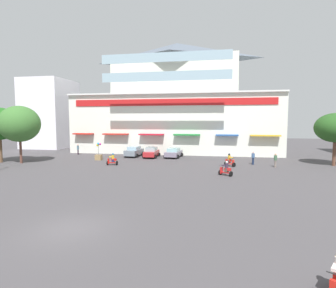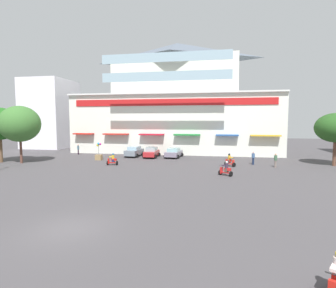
{
  "view_description": "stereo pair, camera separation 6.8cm",
  "coord_description": "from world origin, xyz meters",
  "px_view_note": "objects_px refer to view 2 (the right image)",
  "views": [
    {
      "loc": [
        7.29,
        -12.26,
        5.52
      ],
      "look_at": [
        1.92,
        17.26,
        2.91
      ],
      "focal_mm": 28.92,
      "sensor_mm": 36.0,
      "label": 1
    },
    {
      "loc": [
        7.35,
        -12.25,
        5.52
      ],
      "look_at": [
        1.92,
        17.26,
        2.91
      ],
      "focal_mm": 28.92,
      "sensor_mm": 36.0,
      "label": 2
    }
  ],
  "objects_px": {
    "parked_car_2": "(174,153)",
    "parked_car_0": "(134,151)",
    "scooter_rider_5": "(230,161)",
    "pedestrian_2": "(253,157)",
    "pedestrian_1": "(276,159)",
    "balloon_vendor_cart": "(99,154)",
    "plaza_tree_1": "(336,128)",
    "plaza_tree_0": "(0,124)",
    "scooter_rider_3": "(112,160)",
    "plaza_tree_2": "(20,124)",
    "parked_car_1": "(152,152)",
    "scooter_rider_4": "(226,170)",
    "pedestrian_0": "(78,149)"
  },
  "relations": [
    {
      "from": "parked_car_2",
      "to": "pedestrian_1",
      "type": "relative_size",
      "value": 2.59
    },
    {
      "from": "plaza_tree_0",
      "to": "scooter_rider_5",
      "type": "height_order",
      "value": "plaza_tree_0"
    },
    {
      "from": "parked_car_2",
      "to": "pedestrian_2",
      "type": "bearing_deg",
      "value": -23.53
    },
    {
      "from": "plaza_tree_0",
      "to": "parked_car_0",
      "type": "height_order",
      "value": "plaza_tree_0"
    },
    {
      "from": "scooter_rider_4",
      "to": "pedestrian_1",
      "type": "height_order",
      "value": "pedestrian_1"
    },
    {
      "from": "scooter_rider_4",
      "to": "pedestrian_1",
      "type": "bearing_deg",
      "value": 45.45
    },
    {
      "from": "scooter_rider_3",
      "to": "pedestrian_2",
      "type": "xyz_separation_m",
      "value": [
        17.24,
        3.55,
        0.29
      ]
    },
    {
      "from": "parked_car_1",
      "to": "pedestrian_0",
      "type": "bearing_deg",
      "value": 174.25
    },
    {
      "from": "plaza_tree_1",
      "to": "pedestrian_2",
      "type": "distance_m",
      "value": 10.33
    },
    {
      "from": "parked_car_1",
      "to": "pedestrian_1",
      "type": "height_order",
      "value": "pedestrian_1"
    },
    {
      "from": "parked_car_0",
      "to": "balloon_vendor_cart",
      "type": "height_order",
      "value": "balloon_vendor_cart"
    },
    {
      "from": "scooter_rider_4",
      "to": "pedestrian_1",
      "type": "distance_m",
      "value": 8.44
    },
    {
      "from": "plaza_tree_2",
      "to": "pedestrian_1",
      "type": "height_order",
      "value": "plaza_tree_2"
    },
    {
      "from": "parked_car_2",
      "to": "scooter_rider_4",
      "type": "height_order",
      "value": "scooter_rider_4"
    },
    {
      "from": "parked_car_2",
      "to": "pedestrian_0",
      "type": "bearing_deg",
      "value": 177.3
    },
    {
      "from": "plaza_tree_1",
      "to": "parked_car_1",
      "type": "relative_size",
      "value": 1.58
    },
    {
      "from": "plaza_tree_2",
      "to": "pedestrian_2",
      "type": "distance_m",
      "value": 30.02
    },
    {
      "from": "scooter_rider_5",
      "to": "pedestrian_0",
      "type": "relative_size",
      "value": 0.93
    },
    {
      "from": "pedestrian_2",
      "to": "plaza_tree_0",
      "type": "bearing_deg",
      "value": -172.73
    },
    {
      "from": "plaza_tree_1",
      "to": "pedestrian_2",
      "type": "relative_size",
      "value": 3.96
    },
    {
      "from": "pedestrian_2",
      "to": "scooter_rider_5",
      "type": "bearing_deg",
      "value": -148.66
    },
    {
      "from": "plaza_tree_2",
      "to": "parked_car_0",
      "type": "height_order",
      "value": "plaza_tree_2"
    },
    {
      "from": "pedestrian_0",
      "to": "pedestrian_1",
      "type": "distance_m",
      "value": 29.97
    },
    {
      "from": "scooter_rider_5",
      "to": "pedestrian_2",
      "type": "xyz_separation_m",
      "value": [
        2.94,
        1.79,
        0.27
      ]
    },
    {
      "from": "balloon_vendor_cart",
      "to": "scooter_rider_5",
      "type": "bearing_deg",
      "value": -6.36
    },
    {
      "from": "parked_car_2",
      "to": "parked_car_0",
      "type": "bearing_deg",
      "value": 179.3
    },
    {
      "from": "plaza_tree_1",
      "to": "pedestrian_0",
      "type": "xyz_separation_m",
      "value": [
        -36.38,
        4.66,
        -3.68
      ]
    },
    {
      "from": "parked_car_0",
      "to": "scooter_rider_4",
      "type": "height_order",
      "value": "parked_car_0"
    },
    {
      "from": "parked_car_1",
      "to": "plaza_tree_1",
      "type": "bearing_deg",
      "value": -8.12
    },
    {
      "from": "pedestrian_2",
      "to": "parked_car_2",
      "type": "bearing_deg",
      "value": 156.47
    },
    {
      "from": "scooter_rider_4",
      "to": "plaza_tree_2",
      "type": "bearing_deg",
      "value": 172.65
    },
    {
      "from": "scooter_rider_4",
      "to": "pedestrian_0",
      "type": "xyz_separation_m",
      "value": [
        -23.2,
        13.09,
        0.35
      ]
    },
    {
      "from": "parked_car_0",
      "to": "pedestrian_0",
      "type": "relative_size",
      "value": 2.58
    },
    {
      "from": "parked_car_0",
      "to": "scooter_rider_3",
      "type": "xyz_separation_m",
      "value": [
        -0.19,
        -8.36,
        -0.16
      ]
    },
    {
      "from": "plaza_tree_0",
      "to": "scooter_rider_4",
      "type": "bearing_deg",
      "value": -6.82
    },
    {
      "from": "pedestrian_0",
      "to": "balloon_vendor_cart",
      "type": "height_order",
      "value": "balloon_vendor_cart"
    },
    {
      "from": "scooter_rider_5",
      "to": "plaza_tree_2",
      "type": "bearing_deg",
      "value": -174.64
    },
    {
      "from": "plaza_tree_1",
      "to": "parked_car_1",
      "type": "distance_m",
      "value": 24.3
    },
    {
      "from": "parked_car_1",
      "to": "parked_car_2",
      "type": "distance_m",
      "value": 3.32
    },
    {
      "from": "scooter_rider_4",
      "to": "scooter_rider_5",
      "type": "distance_m",
      "value": 5.85
    },
    {
      "from": "plaza_tree_0",
      "to": "pedestrian_1",
      "type": "bearing_deg",
      "value": 4.19
    },
    {
      "from": "balloon_vendor_cart",
      "to": "parked_car_1",
      "type": "bearing_deg",
      "value": 31.17
    },
    {
      "from": "plaza_tree_0",
      "to": "pedestrian_2",
      "type": "xyz_separation_m",
      "value": [
        32.52,
        4.15,
        -4.18
      ]
    },
    {
      "from": "plaza_tree_2",
      "to": "parked_car_0",
      "type": "relative_size",
      "value": 1.73
    },
    {
      "from": "scooter_rider_3",
      "to": "scooter_rider_4",
      "type": "distance_m",
      "value": 14.25
    },
    {
      "from": "plaza_tree_2",
      "to": "parked_car_1",
      "type": "height_order",
      "value": "plaza_tree_2"
    },
    {
      "from": "scooter_rider_5",
      "to": "pedestrian_2",
      "type": "distance_m",
      "value": 3.45
    },
    {
      "from": "plaza_tree_2",
      "to": "balloon_vendor_cart",
      "type": "xyz_separation_m",
      "value": [
        8.64,
        4.47,
        -4.2
      ]
    },
    {
      "from": "plaza_tree_1",
      "to": "pedestrian_0",
      "type": "relative_size",
      "value": 3.88
    },
    {
      "from": "plaza_tree_2",
      "to": "scooter_rider_3",
      "type": "relative_size",
      "value": 4.92
    }
  ]
}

